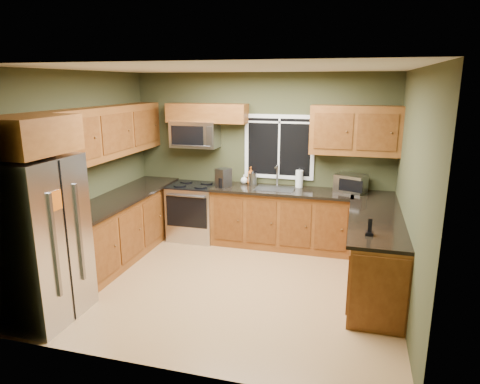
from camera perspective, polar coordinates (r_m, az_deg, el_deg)
The scene contains 28 objects.
floor at distance 5.70m, azimuth -1.45°, elevation -12.10°, with size 4.20×4.20×0.00m, color #A37647.
ceiling at distance 5.11m, azimuth -1.65°, elevation 16.16°, with size 4.20×4.20×0.00m, color white.
back_wall at distance 6.95m, azimuth 2.78°, elevation 4.49°, with size 4.20×4.20×0.00m, color #373920.
front_wall at distance 3.62m, azimuth -9.85°, elevation -5.03°, with size 4.20×4.20×0.00m, color #373920.
left_wall at distance 6.17m, azimuth -20.56°, elevation 2.33°, with size 3.60×3.60×0.00m, color #373920.
right_wall at distance 5.06m, azimuth 21.85°, elevation -0.28°, with size 3.60×3.60×0.00m, color #373920.
window at distance 6.84m, azimuth 5.23°, elevation 6.01°, with size 1.12×0.03×1.02m.
base_cabinets_left at distance 6.62m, azimuth -15.38°, elevation -4.56°, with size 0.60×2.65×0.90m, color brown.
countertop_left at distance 6.48m, azimuth -15.46°, elevation -0.64°, with size 0.65×2.65×0.04m, color black.
base_cabinets_back at distance 6.80m, azimuth 5.55°, elevation -3.60°, with size 2.17×0.60×0.90m, color brown.
countertop_back at distance 6.65m, azimuth 5.61°, elevation 0.20°, with size 2.17×0.65×0.04m, color black.
base_cabinets_peninsula at distance 5.82m, azimuth 17.53°, elevation -7.37°, with size 0.60×2.52×0.90m.
countertop_peninsula at distance 5.68m, azimuth 17.63°, elevation -2.91°, with size 0.65×2.50×0.04m, color black.
upper_cabinets_left at distance 6.39m, azimuth -17.27°, elevation 7.63°, with size 0.33×2.65×0.72m, color brown.
upper_cabinets_back_left at distance 6.94m, azimuth -4.44°, elevation 10.45°, with size 1.30×0.33×0.30m, color brown.
upper_cabinets_back_right at distance 6.55m, azimuth 15.10°, elevation 7.93°, with size 1.30×0.33×0.72m, color brown.
upper_cabinet_over_fridge at distance 4.85m, azimuth -26.70°, elevation 6.81°, with size 0.72×0.90×0.38m, color brown.
refrigerator at distance 5.09m, azimuth -25.27°, elevation -5.86°, with size 0.74×0.90×1.80m.
range at distance 7.15m, azimuth -6.15°, elevation -2.56°, with size 0.76×0.69×0.94m.
microwave at distance 7.01m, azimuth -6.02°, elevation 7.66°, with size 0.76×0.41×0.42m.
sink at distance 6.68m, azimuth 4.67°, elevation 0.56°, with size 0.60×0.42×0.36m.
toaster_oven at distance 6.64m, azimuth 14.56°, elevation 1.14°, with size 0.51×0.46×0.27m.
coffee_maker at distance 6.74m, azimuth -2.25°, elevation 1.83°, with size 0.25×0.28×0.29m.
kettle at distance 6.88m, azimuth 1.72°, elevation 1.86°, with size 0.17×0.17×0.24m.
paper_towel_roll at distance 6.77m, azimuth 7.90°, elevation 1.75°, with size 0.14×0.14×0.30m.
soap_bottle_a at distance 6.92m, azimuth 1.44°, elevation 2.21°, with size 0.11×0.11×0.29m, color #C65712.
soap_bottle_c at distance 6.98m, azimuth 0.56°, elevation 1.74°, with size 0.12×0.12×0.15m, color white.
cordless_phone at distance 4.84m, azimuth 16.90°, elevation -4.89°, with size 0.09×0.09×0.19m.
Camera 1 is at (1.49, -4.88, 2.54)m, focal length 32.00 mm.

